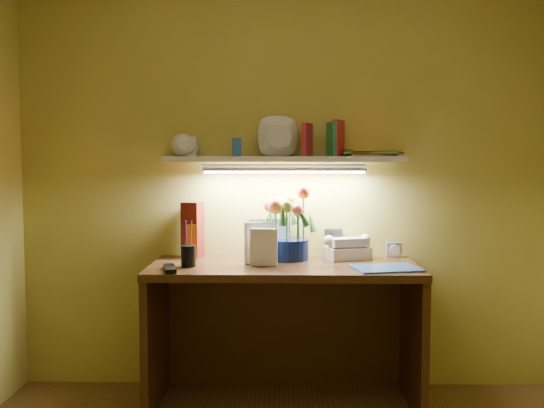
# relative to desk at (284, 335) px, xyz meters

# --- Properties ---
(desk) EXTENTS (1.40, 0.60, 0.75)m
(desk) POSITION_rel_desk_xyz_m (0.00, 0.00, 0.00)
(desk) COLOR #3B1910
(desk) RESTS_ON ground
(flower_bouquet) EXTENTS (0.32, 0.32, 0.39)m
(flower_bouquet) POSITION_rel_desk_xyz_m (0.02, 0.16, 0.57)
(flower_bouquet) COLOR #09133C
(flower_bouquet) RESTS_ON desk
(telephone) EXTENTS (0.27, 0.23, 0.14)m
(telephone) POSITION_rel_desk_xyz_m (0.35, 0.18, 0.44)
(telephone) COLOR beige
(telephone) RESTS_ON desk
(desk_clock) EXTENTS (0.09, 0.04, 0.08)m
(desk_clock) POSITION_rel_desk_xyz_m (0.62, 0.25, 0.42)
(desk_clock) COLOR silver
(desk_clock) RESTS_ON desk
(whisky_bottle) EXTENTS (0.07, 0.07, 0.25)m
(whisky_bottle) POSITION_rel_desk_xyz_m (-0.51, 0.19, 0.50)
(whisky_bottle) COLOR #A64812
(whisky_bottle) RESTS_ON desk
(whisky_box) EXTENTS (0.12, 0.12, 0.31)m
(whisky_box) POSITION_rel_desk_xyz_m (-0.51, 0.22, 0.53)
(whisky_box) COLOR #5E1610
(whisky_box) RESTS_ON desk
(pen_cup) EXTENTS (0.09, 0.09, 0.18)m
(pen_cup) POSITION_rel_desk_xyz_m (-0.49, -0.08, 0.47)
(pen_cup) COLOR black
(pen_cup) RESTS_ON desk
(art_card) EXTENTS (0.22, 0.07, 0.22)m
(art_card) POSITION_rel_desk_xyz_m (-0.08, 0.18, 0.48)
(art_card) COLOR white
(art_card) RESTS_ON desk
(tv_remote) EXTENTS (0.10, 0.20, 0.02)m
(tv_remote) POSITION_rel_desk_xyz_m (-0.57, -0.19, 0.39)
(tv_remote) COLOR black
(tv_remote) RESTS_ON desk
(blue_folder) EXTENTS (0.36, 0.30, 0.01)m
(blue_folder) POSITION_rel_desk_xyz_m (0.51, -0.13, 0.38)
(blue_folder) COLOR #2D5BAD
(blue_folder) RESTS_ON desk
(desk_book_a) EXTENTS (0.16, 0.08, 0.22)m
(desk_book_a) POSITION_rel_desk_xyz_m (-0.21, -0.00, 0.49)
(desk_book_a) COLOR beige
(desk_book_a) RESTS_ON desk
(desk_book_b) EXTENTS (0.14, 0.03, 0.20)m
(desk_book_b) POSITION_rel_desk_xyz_m (-0.18, -0.05, 0.47)
(desk_book_b) COLOR silver
(desk_book_b) RESTS_ON desk
(wall_shelf) EXTENTS (1.32, 0.31, 0.23)m
(wall_shelf) POSITION_rel_desk_xyz_m (-0.00, 0.18, 0.96)
(wall_shelf) COLOR silver
(wall_shelf) RESTS_ON ground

